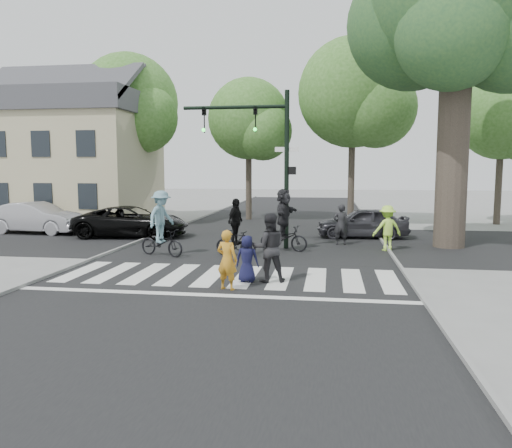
{
  "coord_description": "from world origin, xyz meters",
  "views": [
    {
      "loc": [
        2.86,
        -12.82,
        3.1
      ],
      "look_at": [
        0.5,
        3.0,
        1.3
      ],
      "focal_mm": 35.0,
      "sensor_mm": 36.0,
      "label": 1
    }
  ],
  "objects_px": {
    "pedestrian_woman": "(227,260)",
    "cyclist_mid": "(236,233)",
    "car_silver": "(37,218)",
    "cyclist_right": "(284,223)",
    "car_grey": "(363,223)",
    "pedestrian_adult": "(269,248)",
    "car_suv": "(132,222)",
    "cyclist_left": "(161,228)",
    "eucalyptus": "(459,8)",
    "pedestrian_child": "(247,259)",
    "traffic_signal": "(265,147)"
  },
  "relations": [
    {
      "from": "pedestrian_woman",
      "to": "pedestrian_child",
      "type": "xyz_separation_m",
      "value": [
        0.36,
        0.93,
        -0.13
      ]
    },
    {
      "from": "car_suv",
      "to": "eucalyptus",
      "type": "bearing_deg",
      "value": -97.35
    },
    {
      "from": "pedestrian_woman",
      "to": "cyclist_right",
      "type": "height_order",
      "value": "cyclist_right"
    },
    {
      "from": "car_grey",
      "to": "traffic_signal",
      "type": "bearing_deg",
      "value": -50.04
    },
    {
      "from": "pedestrian_child",
      "to": "car_suv",
      "type": "relative_size",
      "value": 0.26
    },
    {
      "from": "pedestrian_adult",
      "to": "car_suv",
      "type": "bearing_deg",
      "value": -61.97
    },
    {
      "from": "traffic_signal",
      "to": "car_grey",
      "type": "relative_size",
      "value": 1.5
    },
    {
      "from": "traffic_signal",
      "to": "pedestrian_woman",
      "type": "height_order",
      "value": "traffic_signal"
    },
    {
      "from": "traffic_signal",
      "to": "cyclist_left",
      "type": "bearing_deg",
      "value": -145.74
    },
    {
      "from": "cyclist_mid",
      "to": "pedestrian_child",
      "type": "bearing_deg",
      "value": -74.77
    },
    {
      "from": "eucalyptus",
      "to": "car_grey",
      "type": "distance_m",
      "value": 9.22
    },
    {
      "from": "cyclist_mid",
      "to": "car_suv",
      "type": "bearing_deg",
      "value": 143.12
    },
    {
      "from": "pedestrian_child",
      "to": "car_suv",
      "type": "height_order",
      "value": "car_suv"
    },
    {
      "from": "cyclist_left",
      "to": "cyclist_right",
      "type": "xyz_separation_m",
      "value": [
        4.16,
        1.73,
        0.04
      ]
    },
    {
      "from": "pedestrian_child",
      "to": "cyclist_left",
      "type": "xyz_separation_m",
      "value": [
        -3.65,
        3.56,
        0.36
      ]
    },
    {
      "from": "cyclist_left",
      "to": "cyclist_mid",
      "type": "xyz_separation_m",
      "value": [
        2.59,
        0.34,
        -0.16
      ]
    },
    {
      "from": "cyclist_left",
      "to": "car_suv",
      "type": "relative_size",
      "value": 0.46
    },
    {
      "from": "pedestrian_woman",
      "to": "cyclist_mid",
      "type": "bearing_deg",
      "value": -64.31
    },
    {
      "from": "eucalyptus",
      "to": "pedestrian_woman",
      "type": "relative_size",
      "value": 8.4
    },
    {
      "from": "cyclist_left",
      "to": "cyclist_mid",
      "type": "distance_m",
      "value": 2.62
    },
    {
      "from": "traffic_signal",
      "to": "pedestrian_child",
      "type": "height_order",
      "value": "traffic_signal"
    },
    {
      "from": "eucalyptus",
      "to": "cyclist_right",
      "type": "distance_m",
      "value": 10.46
    },
    {
      "from": "pedestrian_child",
      "to": "cyclist_mid",
      "type": "xyz_separation_m",
      "value": [
        -1.06,
        3.91,
        0.2
      ]
    },
    {
      "from": "pedestrian_woman",
      "to": "car_silver",
      "type": "height_order",
      "value": "pedestrian_woman"
    },
    {
      "from": "pedestrian_woman",
      "to": "eucalyptus",
      "type": "bearing_deg",
      "value": -113.88
    },
    {
      "from": "pedestrian_woman",
      "to": "cyclist_left",
      "type": "bearing_deg",
      "value": -36.34
    },
    {
      "from": "eucalyptus",
      "to": "pedestrian_child",
      "type": "height_order",
      "value": "eucalyptus"
    },
    {
      "from": "pedestrian_woman",
      "to": "cyclist_mid",
      "type": "xyz_separation_m",
      "value": [
        -0.7,
        4.83,
        0.07
      ]
    },
    {
      "from": "eucalyptus",
      "to": "pedestrian_woman",
      "type": "distance_m",
      "value": 13.77
    },
    {
      "from": "cyclist_mid",
      "to": "cyclist_right",
      "type": "height_order",
      "value": "cyclist_right"
    },
    {
      "from": "eucalyptus",
      "to": "cyclist_right",
      "type": "bearing_deg",
      "value": -162.39
    },
    {
      "from": "car_silver",
      "to": "car_grey",
      "type": "relative_size",
      "value": 1.13
    },
    {
      "from": "eucalyptus",
      "to": "pedestrian_adult",
      "type": "height_order",
      "value": "eucalyptus"
    },
    {
      "from": "car_grey",
      "to": "car_suv",
      "type": "bearing_deg",
      "value": -84.49
    },
    {
      "from": "cyclist_left",
      "to": "car_silver",
      "type": "height_order",
      "value": "cyclist_left"
    },
    {
      "from": "cyclist_right",
      "to": "car_grey",
      "type": "distance_m",
      "value": 5.14
    },
    {
      "from": "eucalyptus",
      "to": "cyclist_left",
      "type": "height_order",
      "value": "eucalyptus"
    },
    {
      "from": "pedestrian_child",
      "to": "eucalyptus",
      "type": "bearing_deg",
      "value": -128.97
    },
    {
      "from": "traffic_signal",
      "to": "cyclist_mid",
      "type": "bearing_deg",
      "value": -111.52
    },
    {
      "from": "pedestrian_woman",
      "to": "car_grey",
      "type": "relative_size",
      "value": 0.39
    },
    {
      "from": "cyclist_mid",
      "to": "cyclist_left",
      "type": "bearing_deg",
      "value": -172.48
    },
    {
      "from": "cyclist_mid",
      "to": "car_silver",
      "type": "height_order",
      "value": "cyclist_mid"
    },
    {
      "from": "car_suv",
      "to": "pedestrian_woman",
      "type": "bearing_deg",
      "value": -149.35
    },
    {
      "from": "pedestrian_child",
      "to": "cyclist_right",
      "type": "relative_size",
      "value": 0.55
    },
    {
      "from": "traffic_signal",
      "to": "cyclist_right",
      "type": "height_order",
      "value": "traffic_signal"
    },
    {
      "from": "cyclist_right",
      "to": "car_suv",
      "type": "bearing_deg",
      "value": 158.67
    },
    {
      "from": "car_suv",
      "to": "pedestrian_child",
      "type": "bearing_deg",
      "value": -144.81
    },
    {
      "from": "cyclist_mid",
      "to": "car_silver",
      "type": "distance_m",
      "value": 11.55
    },
    {
      "from": "pedestrian_woman",
      "to": "pedestrian_adult",
      "type": "relative_size",
      "value": 0.82
    },
    {
      "from": "eucalyptus",
      "to": "cyclist_mid",
      "type": "xyz_separation_m",
      "value": [
        -7.95,
        -3.41,
        -8.24
      ]
    }
  ]
}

